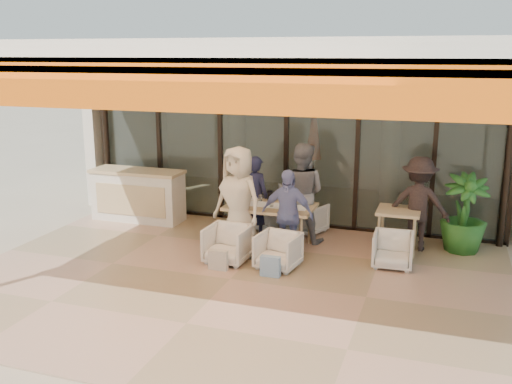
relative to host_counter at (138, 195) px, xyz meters
The scene contains 21 objects.
ground 3.69m from the host_counter, 38.89° to the right, with size 70.00×70.00×0.00m, color #C6B293.
terrace_floor 3.69m from the host_counter, 38.89° to the right, with size 8.00×6.00×0.01m, color tan.
terrace_structure 4.69m from the host_counter, 41.97° to the right, with size 8.00×6.00×3.40m.
glass_storefront 3.12m from the host_counter, 13.91° to the left, with size 8.08×0.10×3.20m.
interior_block 4.49m from the host_counter, 46.62° to the left, with size 9.05×3.62×3.52m.
host_counter is the anchor object (origin of this frame).
dining_table 3.02m from the host_counter, 12.36° to the right, with size 1.50×0.90×0.93m.
chair_far_left 2.56m from the host_counter, ahead, with size 0.62×0.58×0.64m, color silver.
chair_far_right 3.40m from the host_counter, ahead, with size 0.62×0.58×0.63m, color silver.
chair_near_left 3.01m from the host_counter, 32.29° to the right, with size 0.65×0.61×0.67m, color silver.
chair_near_right 3.74m from the host_counter, 25.40° to the right, with size 0.61×0.57×0.63m, color silver.
diner_navy 2.55m from the host_counter, ahead, with size 0.55×0.36×1.50m, color #1A1C39.
diner_grey 3.40m from the host_counter, ahead, with size 0.86×0.67×1.77m, color slate.
diner_cream 2.79m from the host_counter, 23.50° to the right, with size 0.88×0.58×1.81m, color beige.
diner_periwinkle 3.56m from the host_counter, 18.09° to the right, with size 0.87×0.36×1.49m, color #727DBF.
tote_bag_cream 3.25m from the host_counter, 38.30° to the right, with size 0.30×0.10×0.34m, color silver.
tote_bag_blue 3.94m from the host_counter, 30.68° to the right, with size 0.30×0.10×0.34m, color #99BFD8.
side_table 5.07m from the host_counter, ahead, with size 0.70×0.70×0.74m.
side_chair 5.16m from the host_counter, 10.92° to the right, with size 0.61×0.57×0.62m, color silver.
standing_woman 5.37m from the host_counter, ahead, with size 1.05×0.60×1.62m, color black.
potted_palm 6.10m from the host_counter, ahead, with size 0.75×0.75×1.34m, color #1E5919.
Camera 1 is at (2.89, -7.34, 3.29)m, focal length 40.00 mm.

